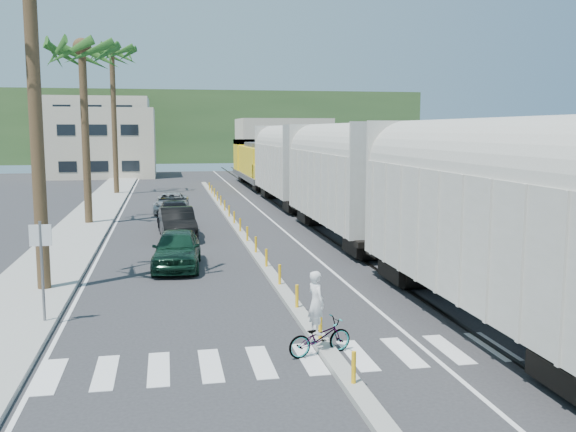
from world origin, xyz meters
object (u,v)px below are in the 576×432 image
object	(u,v)px
street_sign	(42,257)
car_second	(177,223)
cyclist	(319,329)
car_lead	(177,249)

from	to	relation	value
street_sign	car_second	world-z (taller)	street_sign
street_sign	cyclist	world-z (taller)	street_sign
car_second	cyclist	distance (m)	18.38
street_sign	car_second	distance (m)	14.94
street_sign	cyclist	distance (m)	8.12
street_sign	car_lead	distance (m)	8.13
street_sign	car_second	size ratio (longest dim) A/B	0.62
street_sign	car_second	bearing A→B (deg)	74.45
car_second	cyclist	size ratio (longest dim) A/B	2.28
car_lead	car_second	world-z (taller)	car_second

